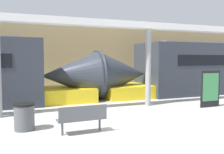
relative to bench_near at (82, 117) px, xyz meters
name	(u,v)px	position (x,y,z in m)	size (l,w,h in m)	color
ground_plane	(151,133)	(1.90, -0.66, -0.49)	(60.00, 60.00, 0.00)	#B2AFA8
station_wall	(71,54)	(1.90, 9.95, 2.01)	(56.00, 0.20, 5.00)	tan
bench_near	(82,117)	(0.00, 0.00, 0.00)	(1.43, 0.48, 0.84)	#4C4F54
trash_bin	(24,117)	(-1.54, 1.03, -0.08)	(0.63, 0.63, 0.82)	#4C4F54
poster_board	(210,89)	(6.40, 1.77, 0.34)	(1.04, 0.07, 1.65)	black
support_column_near	(148,68)	(3.99, 3.14, 1.28)	(0.26, 0.26, 3.53)	gray
canopy_beam	(149,26)	(3.99, 3.14, 3.18)	(28.00, 0.60, 0.28)	silver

